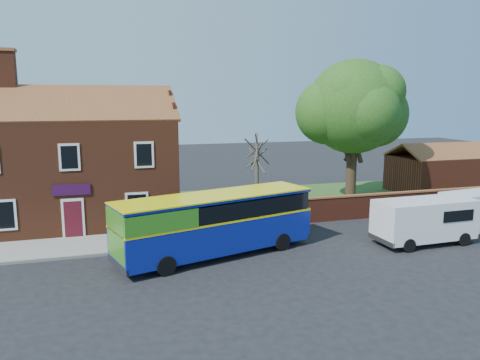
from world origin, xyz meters
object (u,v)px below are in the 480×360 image
object	(u,v)px
van_near	(425,219)
van_far	(479,207)
bus	(210,222)
large_tree	(353,110)

from	to	relation	value
van_near	van_far	world-z (taller)	van_near
bus	van_far	xyz separation A→B (m)	(17.09, 0.86, -0.55)
van_near	van_far	bearing A→B (deg)	18.46
large_tree	bus	bearing A→B (deg)	-144.57
bus	large_tree	bearing A→B (deg)	18.98
van_near	large_tree	size ratio (longest dim) A/B	0.52
van_far	large_tree	world-z (taller)	large_tree
van_far	large_tree	bearing A→B (deg)	109.13
bus	van_far	bearing A→B (deg)	-13.57
bus	van_far	size ratio (longest dim) A/B	2.05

